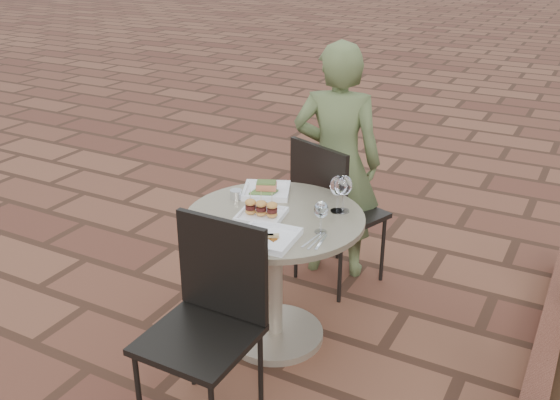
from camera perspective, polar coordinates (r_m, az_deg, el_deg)
The scene contains 13 objects.
ground at distance 3.42m, azimuth -6.86°, elevation -13.23°, with size 60.00×60.00×0.00m, color brown.
cafe_table at distance 3.21m, azimuth -0.47°, elevation -5.39°, with size 0.90×0.90×0.73m.
chair_far at distance 3.69m, azimuth 4.61°, elevation -0.30°, with size 0.57×0.57×0.93m.
chair_near at distance 2.72m, azimuth -6.41°, elevation -9.83°, with size 0.44×0.44×0.93m.
diner at distance 3.80m, azimuth 5.22°, elevation 3.43°, with size 0.54×0.35×1.47m, color #4E5B32.
plate_salmon at distance 3.35m, azimuth -1.27°, elevation 0.93°, with size 0.32×0.32×0.07m.
plate_sliders at distance 3.07m, azimuth -1.72°, elevation -1.08°, with size 0.25×0.25×0.14m.
plate_tuna at distance 2.85m, azimuth -1.20°, elevation -3.42°, with size 0.28×0.28×0.03m.
wine_glass_right at distance 2.89m, azimuth 3.78°, elevation -0.97°, with size 0.07×0.07×0.16m.
wine_glass_mid at distance 3.11m, azimuth 5.85°, elevation 1.26°, with size 0.08×0.08×0.19m.
wine_glass_far at distance 3.10m, azimuth 5.34°, elevation 1.23°, with size 0.08×0.08×0.19m.
steel_ramekin at distance 3.29m, azimuth -4.03°, elevation 0.51°, with size 0.07×0.07×0.05m, color silver.
cutlery_set at distance 2.86m, azimuth 3.35°, elevation -3.76°, with size 0.08×0.19×0.00m, color silver, non-canonical shape.
Camera 1 is at (1.64, -2.20, 2.05)m, focal length 40.00 mm.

